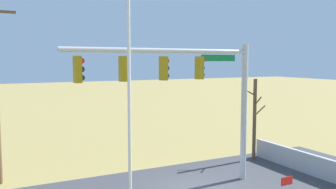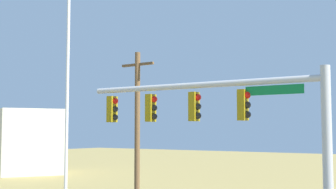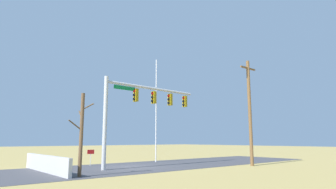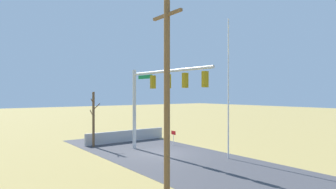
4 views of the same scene
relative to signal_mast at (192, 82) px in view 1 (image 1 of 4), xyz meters
name	(u,v)px [view 1 (image 1 of 4)]	position (x,y,z in m)	size (l,w,h in m)	color
sidewalk_corner	(259,176)	(3.87, 0.11, -4.63)	(6.00, 6.00, 0.01)	#B7B5AD
retaining_fence	(312,165)	(6.20, -1.01, -4.12)	(0.20, 7.85, 1.03)	#A8A8AD
signal_mast	(192,82)	(0.00, 0.00, 0.00)	(8.49, 0.63, 6.29)	#B2B5BA
flagpole	(129,89)	(-4.00, -3.18, 0.10)	(0.10, 0.10, 9.46)	silver
bare_tree	(255,119)	(5.51, 2.45, -2.30)	(1.27, 1.02, 4.54)	brown
open_sign	(287,185)	(2.19, -3.32, -3.72)	(0.56, 0.04, 1.22)	silver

